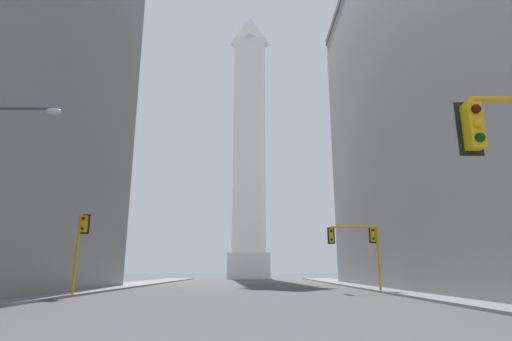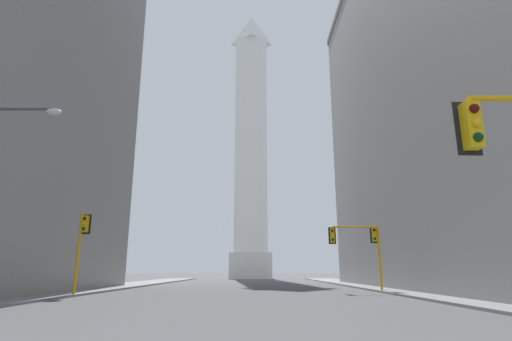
# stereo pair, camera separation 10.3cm
# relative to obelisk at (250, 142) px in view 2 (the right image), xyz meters

# --- Properties ---
(sidewalk_left) EXTENTS (5.00, 95.98, 0.15)m
(sidewalk_left) POSITION_rel_obelisk_xyz_m (-12.91, -51.19, -28.43)
(sidewalk_left) COLOR slate
(sidewalk_left) RESTS_ON ground_plane
(sidewalk_right) EXTENTS (5.00, 95.98, 0.15)m
(sidewalk_right) POSITION_rel_obelisk_xyz_m (12.91, -51.19, -28.43)
(sidewalk_right) COLOR slate
(sidewalk_right) RESTS_ON ground_plane
(obelisk) EXTENTS (8.33, 8.33, 59.45)m
(obelisk) POSITION_rel_obelisk_xyz_m (0.00, 0.00, 0.00)
(obelisk) COLOR silver
(obelisk) RESTS_ON ground_plane
(traffic_light_mid_right) EXTENTS (4.08, 0.52, 5.09)m
(traffic_light_mid_right) POSITION_rel_obelisk_xyz_m (9.37, -50.27, -24.66)
(traffic_light_mid_right) COLOR orange
(traffic_light_mid_right) RESTS_ON ground_plane
(traffic_light_mid_left) EXTENTS (0.79, 0.51, 5.35)m
(traffic_light_mid_left) POSITION_rel_obelisk_xyz_m (-10.51, -55.42, -24.97)
(traffic_light_mid_left) COLOR orange
(traffic_light_mid_left) RESTS_ON ground_plane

